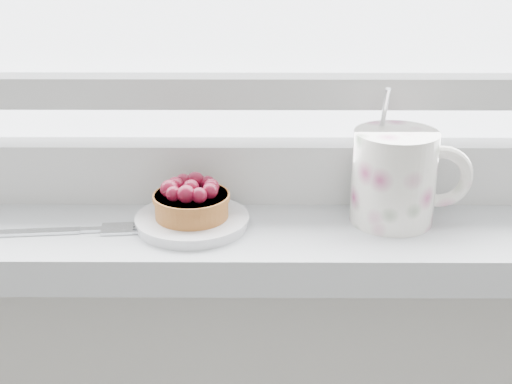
{
  "coord_description": "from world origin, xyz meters",
  "views": [
    {
      "loc": [
        0.02,
        1.18,
        1.26
      ],
      "look_at": [
        0.01,
        1.88,
        0.98
      ],
      "focal_mm": 50.0,
      "sensor_mm": 36.0,
      "label": 1
    }
  ],
  "objects_px": {
    "saucer": "(192,221)",
    "fork": "(63,231)",
    "raspberry_tart": "(191,200)",
    "floral_mug": "(397,175)"
  },
  "relations": [
    {
      "from": "raspberry_tart",
      "to": "fork",
      "type": "relative_size",
      "value": 0.38
    },
    {
      "from": "raspberry_tart",
      "to": "floral_mug",
      "type": "bearing_deg",
      "value": 4.25
    },
    {
      "from": "floral_mug",
      "to": "fork",
      "type": "xyz_separation_m",
      "value": [
        -0.36,
        -0.03,
        -0.05
      ]
    },
    {
      "from": "raspberry_tart",
      "to": "saucer",
      "type": "bearing_deg",
      "value": 5.53
    },
    {
      "from": "floral_mug",
      "to": "fork",
      "type": "height_order",
      "value": "floral_mug"
    },
    {
      "from": "saucer",
      "to": "fork",
      "type": "distance_m",
      "value": 0.14
    },
    {
      "from": "saucer",
      "to": "raspberry_tart",
      "type": "xyz_separation_m",
      "value": [
        -0.0,
        -0.0,
        0.03
      ]
    },
    {
      "from": "raspberry_tart",
      "to": "fork",
      "type": "distance_m",
      "value": 0.14
    },
    {
      "from": "saucer",
      "to": "floral_mug",
      "type": "height_order",
      "value": "floral_mug"
    },
    {
      "from": "saucer",
      "to": "fork",
      "type": "height_order",
      "value": "saucer"
    }
  ]
}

